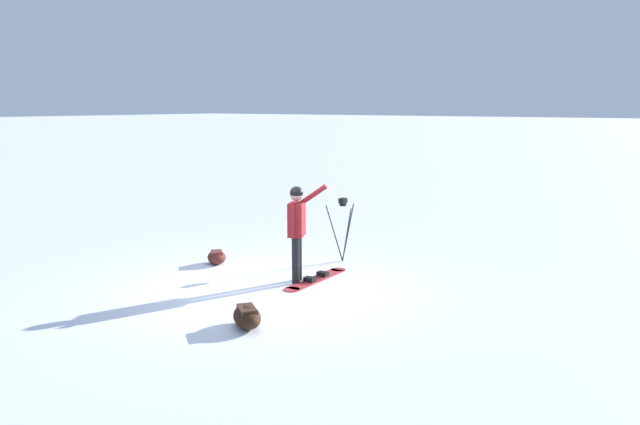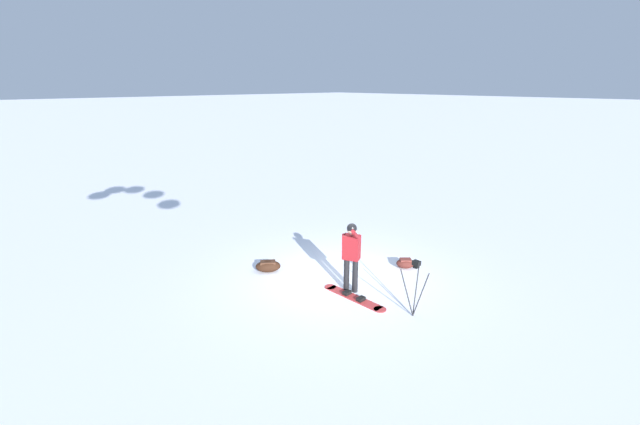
# 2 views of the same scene
# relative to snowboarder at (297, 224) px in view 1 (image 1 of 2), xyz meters

# --- Properties ---
(ground_plane) EXTENTS (300.00, 300.00, 0.00)m
(ground_plane) POSITION_rel_snowboarder_xyz_m (-0.32, -0.67, -1.08)
(ground_plane) COLOR white
(snowboarder) EXTENTS (0.62, 0.67, 1.78)m
(snowboarder) POSITION_rel_snowboarder_xyz_m (0.00, 0.00, 0.00)
(snowboarder) COLOR black
(snowboarder) RESTS_ON ground_plane
(snowboard) EXTENTS (0.35, 1.85, 0.10)m
(snowboard) POSITION_rel_snowboarder_xyz_m (0.20, 0.31, -1.06)
(snowboard) COLOR #B23333
(snowboard) RESTS_ON ground_plane
(gear_bag_large) EXTENTS (0.62, 0.61, 0.27)m
(gear_bag_large) POSITION_rel_snowboarder_xyz_m (-2.12, 0.08, -0.94)
(gear_bag_large) COLOR #4C1E19
(gear_bag_large) RESTS_ON ground_plane
(camera_tripod) EXTENTS (0.66, 0.55, 1.32)m
(camera_tripod) POSITION_rel_snowboarder_xyz_m (-0.16, 1.75, -0.14)
(camera_tripod) COLOR #262628
(camera_tripod) RESTS_ON ground_plane
(gear_bag_small) EXTENTS (0.77, 0.71, 0.31)m
(gear_bag_small) POSITION_rel_snowboarder_xyz_m (0.83, -2.29, -0.91)
(gear_bag_small) COLOR black
(gear_bag_small) RESTS_ON ground_plane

